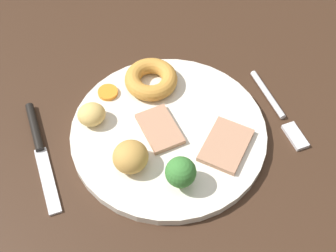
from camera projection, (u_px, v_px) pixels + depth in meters
dining_table at (170, 147)px, 68.27cm from camera, size 120.00×84.00×3.60cm
dinner_plate at (168, 133)px, 66.67cm from camera, size 27.80×27.80×1.40cm
meat_slice_main at (160, 129)px, 65.76cm from camera, size 5.60×7.75×0.80cm
meat_slice_under at (226, 145)px, 64.13cm from camera, size 9.34×9.44×0.80cm
yorkshire_pudding at (152, 79)px, 70.18cm from camera, size 7.95×7.95×2.40cm
roast_potato_left at (92, 114)px, 65.87cm from camera, size 4.16×3.88×3.00cm
roast_potato_right at (131, 157)px, 61.21cm from camera, size 6.74×6.75×3.88cm
carrot_coin_front at (108, 92)px, 69.84cm from camera, size 2.98×2.98×0.57cm
broccoli_floret at (181, 173)px, 58.99cm from camera, size 4.03×4.03×4.78cm
fork at (279, 111)px, 69.43cm from camera, size 2.63×15.32×0.90cm
knife at (39, 146)px, 65.68cm from camera, size 2.41×18.55×1.20cm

